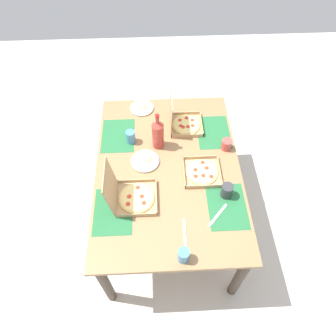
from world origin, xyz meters
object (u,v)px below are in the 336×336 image
(pizza_box_edge_far, at_px, (131,195))
(plate_near_left, at_px, (142,108))
(pizza_box_corner_right, at_px, (183,122))
(cup_clear_right, at_px, (226,144))
(cup_spare, at_px, (131,137))
(cup_red, at_px, (227,191))
(cup_clear_left, at_px, (184,255))
(pizza_box_center, at_px, (202,172))
(plate_middle, at_px, (145,161))
(soda_bottle, at_px, (158,134))

(pizza_box_edge_far, relative_size, plate_near_left, 1.59)
(pizza_box_corner_right, bearing_deg, cup_clear_right, -128.61)
(cup_spare, bearing_deg, pizza_box_corner_right, -70.45)
(plate_near_left, xyz_separation_m, cup_red, (-0.90, -0.58, 0.04))
(cup_red, bearing_deg, cup_clear_right, -9.01)
(cup_red, xyz_separation_m, cup_clear_left, (-0.44, 0.33, -0.00))
(pizza_box_edge_far, bearing_deg, cup_clear_left, -143.31)
(pizza_box_center, xyz_separation_m, cup_spare, (0.33, 0.52, 0.04))
(plate_near_left, distance_m, cup_clear_left, 1.36)
(pizza_box_edge_far, distance_m, cup_red, 0.65)
(pizza_box_edge_far, bearing_deg, pizza_box_center, -68.90)
(plate_near_left, height_order, cup_red, cup_red)
(cup_red, xyz_separation_m, cup_clear_right, (0.42, -0.07, -0.01))
(pizza_box_center, xyz_separation_m, cup_clear_left, (-0.63, 0.18, 0.04))
(cup_red, bearing_deg, plate_middle, 60.23)
(pizza_box_center, bearing_deg, plate_near_left, 31.79)
(plate_middle, relative_size, soda_bottle, 0.66)
(pizza_box_corner_right, distance_m, soda_bottle, 0.30)
(plate_middle, xyz_separation_m, cup_clear_right, (0.10, -0.62, 0.03))
(pizza_box_center, xyz_separation_m, cup_red, (-0.19, -0.15, 0.04))
(pizza_box_edge_far, bearing_deg, plate_near_left, -4.50)
(pizza_box_edge_far, distance_m, cup_clear_left, 0.54)
(soda_bottle, bearing_deg, plate_near_left, 16.94)
(pizza_box_center, relative_size, plate_middle, 1.26)
(pizza_box_corner_right, xyz_separation_m, cup_clear_left, (-1.11, 0.08, 0.01))
(pizza_box_corner_right, height_order, plate_middle, pizza_box_corner_right)
(cup_spare, xyz_separation_m, cup_clear_right, (-0.10, -0.73, -0.01))
(cup_red, relative_size, cup_clear_right, 1.24)
(soda_bottle, bearing_deg, pizza_box_center, -132.63)
(pizza_box_center, distance_m, soda_bottle, 0.44)
(pizza_box_center, xyz_separation_m, pizza_box_edge_far, (-0.20, 0.51, 0.04))
(pizza_box_center, bearing_deg, cup_clear_left, 163.80)
(pizza_box_center, relative_size, pizza_box_edge_far, 0.84)
(cup_clear_left, bearing_deg, cup_spare, 19.28)
(plate_middle, distance_m, plate_near_left, 0.58)
(pizza_box_edge_far, bearing_deg, pizza_box_corner_right, -30.85)
(cup_red, height_order, cup_clear_right, cup_red)
(pizza_box_corner_right, xyz_separation_m, cup_spare, (-0.15, 0.42, 0.01))
(pizza_box_corner_right, distance_m, cup_clear_left, 1.12)
(plate_middle, xyz_separation_m, soda_bottle, (0.16, -0.10, 0.12))
(plate_near_left, relative_size, cup_red, 1.85)
(pizza_box_corner_right, bearing_deg, soda_bottle, 133.80)
(cup_spare, bearing_deg, cup_clear_right, -98.12)
(pizza_box_center, relative_size, cup_spare, 2.49)
(plate_middle, distance_m, cup_clear_right, 0.63)
(pizza_box_center, relative_size, cup_clear_right, 3.05)
(plate_near_left, distance_m, cup_clear_right, 0.81)
(pizza_box_center, height_order, cup_red, cup_red)
(cup_clear_left, bearing_deg, plate_middle, 16.76)
(pizza_box_center, relative_size, pizza_box_corner_right, 0.90)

